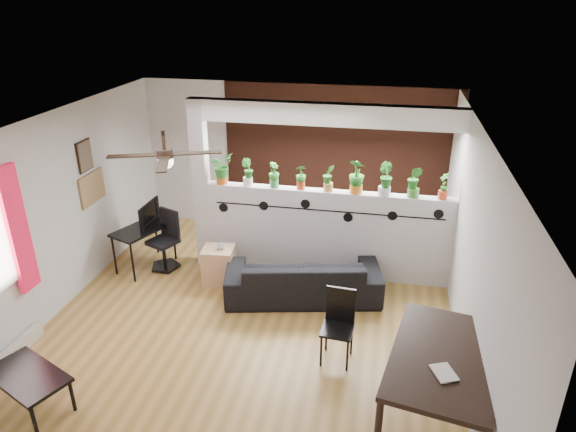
{
  "coord_description": "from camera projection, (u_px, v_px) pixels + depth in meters",
  "views": [
    {
      "loc": [
        1.57,
        -5.33,
        4.0
      ],
      "look_at": [
        0.39,
        0.6,
        1.31
      ],
      "focal_mm": 32.0,
      "sensor_mm": 36.0,
      "label": 1
    }
  ],
  "objects": [
    {
      "name": "room_shell",
      "position": [
        246.0,
        234.0,
        6.15
      ],
      "size": [
        6.3,
        7.1,
        2.9
      ],
      "color": "olive",
      "rests_on": "ground"
    },
    {
      "name": "partition_wall",
      "position": [
        327.0,
        233.0,
        7.61
      ],
      "size": [
        3.6,
        0.18,
        1.35
      ],
      "primitive_type": "cube",
      "color": "#BCBCC1",
      "rests_on": "ground"
    },
    {
      "name": "ceiling_header",
      "position": [
        331.0,
        114.0,
        6.89
      ],
      "size": [
        3.6,
        0.18,
        0.3
      ],
      "primitive_type": "cube",
      "color": "white",
      "rests_on": "room_shell"
    },
    {
      "name": "pier_column",
      "position": [
        201.0,
        185.0,
        7.69
      ],
      "size": [
        0.22,
        0.2,
        2.6
      ],
      "primitive_type": "cube",
      "color": "#BCBCC1",
      "rests_on": "ground"
    },
    {
      "name": "brick_panel",
      "position": [
        339.0,
        163.0,
        8.67
      ],
      "size": [
        3.9,
        0.05,
        2.6
      ],
      "primitive_type": "cube",
      "color": "#9E472E",
      "rests_on": "ground"
    },
    {
      "name": "vine_decal",
      "position": [
        327.0,
        211.0,
        7.36
      ],
      "size": [
        3.31,
        0.01,
        0.3
      ],
      "color": "black",
      "rests_on": "partition_wall"
    },
    {
      "name": "baseboard_heater",
      "position": [
        13.0,
        352.0,
        6.02
      ],
      "size": [
        0.08,
        1.0,
        0.18
      ],
      "primitive_type": "cube",
      "color": "beige",
      "rests_on": "ground"
    },
    {
      "name": "corkboard",
      "position": [
        92.0,
        188.0,
        7.44
      ],
      "size": [
        0.03,
        0.6,
        0.45
      ],
      "primitive_type": "cube",
      "color": "olive",
      "rests_on": "room_shell"
    },
    {
      "name": "framed_art",
      "position": [
        85.0,
        156.0,
        7.19
      ],
      "size": [
        0.03,
        0.34,
        0.44
      ],
      "color": "#8C7259",
      "rests_on": "room_shell"
    },
    {
      "name": "ceiling_fan",
      "position": [
        165.0,
        157.0,
        5.61
      ],
      "size": [
        1.19,
        1.19,
        0.43
      ],
      "color": "black",
      "rests_on": "room_shell"
    },
    {
      "name": "potted_plant_0",
      "position": [
        221.0,
        168.0,
        7.52
      ],
      "size": [
        0.27,
        0.3,
        0.46
      ],
      "color": "#CE5818",
      "rests_on": "partition_wall"
    },
    {
      "name": "potted_plant_1",
      "position": [
        248.0,
        171.0,
        7.46
      ],
      "size": [
        0.23,
        0.19,
        0.4
      ],
      "color": "white",
      "rests_on": "partition_wall"
    },
    {
      "name": "potted_plant_2",
      "position": [
        274.0,
        174.0,
        7.39
      ],
      "size": [
        0.2,
        0.22,
        0.37
      ],
      "color": "#338E3F",
      "rests_on": "partition_wall"
    },
    {
      "name": "potted_plant_3",
      "position": [
        301.0,
        176.0,
        7.33
      ],
      "size": [
        0.2,
        0.18,
        0.36
      ],
      "color": "#BC3E1E",
      "rests_on": "partition_wall"
    },
    {
      "name": "potted_plant_4",
      "position": [
        328.0,
        177.0,
        7.25
      ],
      "size": [
        0.24,
        0.23,
        0.4
      ],
      "color": "#C49045",
      "rests_on": "partition_wall"
    },
    {
      "name": "potted_plant_5",
      "position": [
        357.0,
        176.0,
        7.16
      ],
      "size": [
        0.32,
        0.29,
        0.49
      ],
      "color": "orange",
      "rests_on": "partition_wall"
    },
    {
      "name": "potted_plant_6",
      "position": [
        385.0,
        178.0,
        7.09
      ],
      "size": [
        0.31,
        0.32,
        0.47
      ],
      "color": "silver",
      "rests_on": "partition_wall"
    },
    {
      "name": "potted_plant_7",
      "position": [
        414.0,
        181.0,
        7.03
      ],
      "size": [
        0.28,
        0.25,
        0.45
      ],
      "color": "#458C33",
      "rests_on": "partition_wall"
    },
    {
      "name": "potted_plant_8",
      "position": [
        444.0,
        185.0,
        6.97
      ],
      "size": [
        0.2,
        0.22,
        0.37
      ],
      "color": "#C93F20",
      "rests_on": "partition_wall"
    },
    {
      "name": "sofa",
      "position": [
        303.0,
        278.0,
        7.17
      ],
      "size": [
        2.17,
        1.21,
        0.6
      ],
      "primitive_type": "imported",
      "rotation": [
        0.0,
        0.0,
        3.35
      ],
      "color": "black",
      "rests_on": "ground"
    },
    {
      "name": "cube_shelf",
      "position": [
        219.0,
        265.0,
        7.55
      ],
      "size": [
        0.48,
        0.44,
        0.55
      ],
      "primitive_type": "cube",
      "rotation": [
        0.0,
        0.0,
        0.1
      ],
      "color": "tan",
      "rests_on": "ground"
    },
    {
      "name": "cup",
      "position": [
        221.0,
        246.0,
        7.41
      ],
      "size": [
        0.12,
        0.12,
        0.09
      ],
      "primitive_type": "imported",
      "rotation": [
        0.0,
        0.0,
        0.09
      ],
      "color": "gray",
      "rests_on": "cube_shelf"
    },
    {
      "name": "computer_desk",
      "position": [
        143.0,
        231.0,
        7.82
      ],
      "size": [
        0.8,
        1.04,
        0.67
      ],
      "color": "black",
      "rests_on": "ground"
    },
    {
      "name": "monitor",
      "position": [
        146.0,
        218.0,
        7.89
      ],
      "size": [
        0.34,
        0.07,
        0.19
      ],
      "primitive_type": "imported",
      "rotation": [
        0.0,
        0.0,
        1.55
      ],
      "color": "black",
      "rests_on": "computer_desk"
    },
    {
      "name": "office_chair",
      "position": [
        166.0,
        244.0,
        7.89
      ],
      "size": [
        0.51,
        0.51,
        0.92
      ],
      "color": "black",
      "rests_on": "ground"
    },
    {
      "name": "dining_table",
      "position": [
        442.0,
        363.0,
        4.85
      ],
      "size": [
        1.21,
        1.69,
        0.84
      ],
      "color": "black",
      "rests_on": "ground"
    },
    {
      "name": "book",
      "position": [
        435.0,
        374.0,
        4.56
      ],
      "size": [
        0.26,
        0.29,
        0.02
      ],
      "primitive_type": "imported",
      "rotation": [
        0.0,
        0.0,
        0.39
      ],
      "color": "gray",
      "rests_on": "dining_table"
    },
    {
      "name": "folding_chair",
      "position": [
        339.0,
        318.0,
        5.9
      ],
      "size": [
        0.39,
        0.39,
        0.89
      ],
      "color": "black",
      "rests_on": "ground"
    },
    {
      "name": "coffee_table",
      "position": [
        27.0,
        378.0,
        5.22
      ],
      "size": [
        1.01,
        0.81,
        0.41
      ],
      "color": "black",
      "rests_on": "ground"
    }
  ]
}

